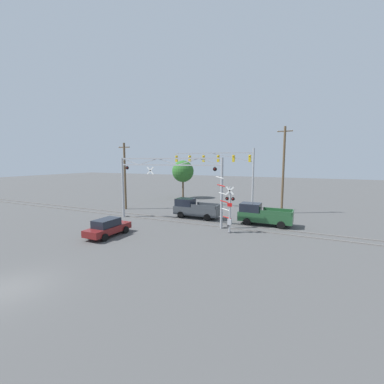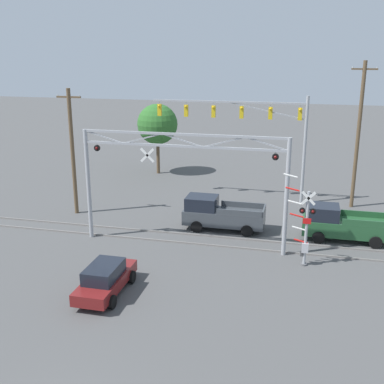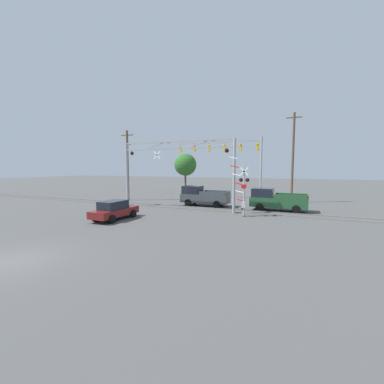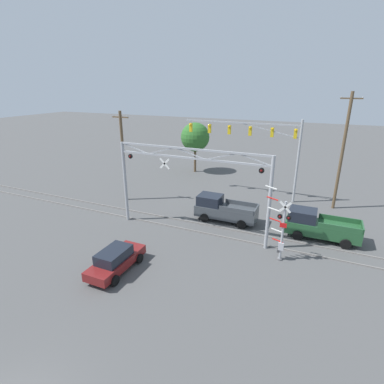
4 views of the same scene
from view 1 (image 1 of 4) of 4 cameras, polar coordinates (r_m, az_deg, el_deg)
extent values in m
plane|color=#4C4C4C|center=(17.17, -35.66, -17.18)|extent=(200.00, 200.00, 0.00)
cube|color=gray|center=(28.48, -5.05, -6.45)|extent=(80.00, 0.08, 0.10)
cube|color=gray|center=(29.70, -3.65, -5.88)|extent=(80.00, 0.08, 0.10)
cylinder|color=#9EA0A5|center=(31.18, -15.09, 0.89)|extent=(0.25, 0.25, 6.95)
cylinder|color=#9EA0A5|center=(25.11, 6.61, -0.33)|extent=(0.25, 0.25, 6.95)
cube|color=#9EA0A5|center=(27.47, -5.49, 5.99)|extent=(12.42, 0.14, 0.14)
cube|color=#9EA0A5|center=(27.46, -5.50, 7.43)|extent=(12.42, 0.14, 0.14)
cube|color=#9EA0A5|center=(30.24, -13.50, 6.57)|extent=(2.46, 0.08, 0.77)
cube|color=#9EA0A5|center=(28.78, -9.69, 6.65)|extent=(2.46, 0.08, 0.77)
cube|color=#9EA0A5|center=(27.46, -5.50, 6.71)|extent=(2.46, 0.08, 0.77)
cube|color=#9EA0A5|center=(26.30, -0.90, 6.73)|extent=(2.46, 0.08, 0.77)
cube|color=#9EA0A5|center=(25.32, 4.08, 6.70)|extent=(2.46, 0.08, 0.77)
cylinder|color=black|center=(30.56, -14.18, 5.23)|extent=(0.38, 0.10, 0.38)
sphere|color=#590C0C|center=(30.51, -14.27, 5.23)|extent=(0.18, 0.18, 0.18)
cylinder|color=#9EA0A5|center=(30.55, -14.20, 5.68)|extent=(0.04, 0.04, 0.10)
cylinder|color=black|center=(25.16, 5.11, 5.09)|extent=(0.38, 0.10, 0.38)
sphere|color=#590C0C|center=(25.10, 5.06, 5.08)|extent=(0.18, 0.18, 0.18)
cylinder|color=#9EA0A5|center=(25.16, 5.12, 5.63)|extent=(0.04, 0.04, 0.10)
cube|color=white|center=(28.55, -9.26, 4.72)|extent=(0.88, 0.03, 0.88)
cube|color=white|center=(28.55, -9.26, 4.72)|extent=(0.88, 0.03, 0.88)
cylinder|color=black|center=(28.53, -9.29, 4.72)|extent=(0.04, 0.04, 0.02)
cylinder|color=#9EA0A5|center=(23.85, 8.41, -3.98)|extent=(0.16, 0.16, 4.30)
cylinder|color=#59595B|center=(24.34, 8.32, -8.84)|extent=(0.35, 0.35, 0.10)
cube|color=white|center=(23.47, 8.41, 0.29)|extent=(0.78, 0.03, 0.78)
cube|color=white|center=(23.47, 8.41, 0.29)|extent=(0.78, 0.03, 0.78)
cylinder|color=black|center=(23.45, 8.39, 0.28)|extent=(0.04, 0.04, 0.02)
cylinder|color=black|center=(23.76, 7.80, -1.45)|extent=(0.32, 0.09, 0.32)
sphere|color=#590C0C|center=(23.70, 7.76, -1.46)|extent=(0.16, 0.16, 0.16)
cylinder|color=black|center=(23.60, 9.10, -1.53)|extent=(0.32, 0.09, 0.32)
sphere|color=#590C0C|center=(23.54, 9.06, -1.55)|extent=(0.16, 0.16, 0.16)
cube|color=#9EA0A5|center=(23.68, 8.45, -1.49)|extent=(0.64, 0.06, 0.06)
cube|color=red|center=(23.67, 8.36, -2.84)|extent=(0.44, 0.02, 0.32)
cube|color=#B2B2B7|center=(24.08, 8.36, -6.55)|extent=(0.36, 0.28, 0.56)
cylinder|color=red|center=(24.07, 7.79, -5.64)|extent=(0.76, 0.09, 0.24)
cylinder|color=white|center=(23.97, 7.47, -3.89)|extent=(0.76, 0.09, 0.24)
cylinder|color=red|center=(23.89, 7.14, -2.13)|extent=(0.76, 0.09, 0.24)
cylinder|color=white|center=(23.83, 6.82, -0.35)|extent=(0.76, 0.09, 0.24)
cylinder|color=red|center=(23.80, 6.50, 1.43)|extent=(0.76, 0.09, 0.24)
cylinder|color=white|center=(23.79, 6.17, 3.21)|extent=(0.76, 0.09, 0.24)
cube|color=#3F3F42|center=(24.20, 8.10, -7.31)|extent=(0.24, 0.12, 0.36)
cylinder|color=#9EA0A5|center=(34.87, 13.40, 2.68)|extent=(0.24, 0.24, 8.30)
cube|color=#9EA0A5|center=(36.50, 4.21, 8.61)|extent=(11.99, 0.14, 0.14)
cube|color=#9EA0A5|center=(35.52, 8.76, 7.63)|extent=(6.01, 0.08, 1.28)
cylinder|color=#9EA0A5|center=(38.82, -3.46, 8.30)|extent=(0.04, 0.04, 0.30)
cube|color=gold|center=(38.81, -3.45, 7.39)|extent=(0.30, 0.26, 0.93)
sphere|color=yellow|center=(38.67, -3.58, 7.89)|extent=(0.18, 0.18, 0.18)
cylinder|color=#9EA0A5|center=(37.81, -0.51, 8.34)|extent=(0.04, 0.04, 0.30)
cube|color=gold|center=(37.80, -0.50, 7.41)|extent=(0.30, 0.26, 0.93)
sphere|color=yellow|center=(37.66, -0.62, 7.92)|extent=(0.18, 0.18, 0.18)
cylinder|color=#9EA0A5|center=(36.91, 2.60, 8.37)|extent=(0.04, 0.04, 0.30)
cube|color=gold|center=(36.90, 2.59, 7.42)|extent=(0.30, 0.26, 0.93)
sphere|color=yellow|center=(36.75, 2.50, 7.94)|extent=(0.18, 0.18, 0.18)
cylinder|color=#9EA0A5|center=(36.12, 5.85, 8.37)|extent=(0.04, 0.04, 0.30)
cube|color=gold|center=(36.11, 5.84, 7.40)|extent=(0.30, 0.26, 0.93)
sphere|color=yellow|center=(35.96, 5.76, 7.93)|extent=(0.18, 0.18, 0.18)
cylinder|color=#9EA0A5|center=(35.45, 9.24, 8.35)|extent=(0.04, 0.04, 0.30)
cube|color=gold|center=(35.44, 9.22, 7.35)|extent=(0.30, 0.26, 0.93)
sphere|color=yellow|center=(35.28, 9.15, 7.90)|extent=(0.18, 0.18, 0.18)
cylinder|color=#9EA0A5|center=(34.90, 12.74, 8.29)|extent=(0.04, 0.04, 0.30)
cube|color=gold|center=(34.89, 12.72, 7.28)|extent=(0.30, 0.26, 0.93)
sphere|color=yellow|center=(34.73, 12.67, 7.84)|extent=(0.18, 0.18, 0.18)
cube|color=#3D4247|center=(30.04, 1.11, -4.15)|extent=(5.36, 1.87, 0.94)
cube|color=black|center=(30.52, -1.49, -2.25)|extent=(2.02, 1.72, 0.87)
cube|color=#3D4247|center=(28.68, 2.41, -3.33)|extent=(2.93, 0.08, 0.39)
cube|color=#3D4247|center=(30.31, 3.72, -2.78)|extent=(2.93, 0.08, 0.39)
cube|color=#3D4247|center=(28.96, 5.87, -3.26)|extent=(0.10, 1.79, 0.39)
cylinder|color=black|center=(30.02, -2.54, -5.08)|extent=(0.77, 0.24, 0.77)
cylinder|color=black|center=(31.67, -0.94, -4.44)|extent=(0.77, 0.24, 0.77)
cylinder|color=black|center=(28.65, 3.37, -5.67)|extent=(0.77, 0.24, 0.77)
cylinder|color=black|center=(30.37, 4.71, -4.95)|extent=(0.77, 0.24, 0.77)
cube|color=#23512D|center=(27.74, 15.95, -5.36)|extent=(5.41, 1.87, 0.94)
cube|color=black|center=(27.85, 12.90, -3.32)|extent=(2.04, 1.72, 0.87)
cube|color=#23512D|center=(26.59, 18.07, -4.50)|extent=(2.97, 0.08, 0.39)
cube|color=#23512D|center=(28.33, 18.54, -3.82)|extent=(2.97, 0.08, 0.39)
cube|color=#23512D|center=(27.33, 21.51, -4.34)|extent=(0.10, 1.79, 0.39)
cylinder|color=black|center=(27.25, 12.09, -6.47)|extent=(0.77, 0.24, 0.77)
cylinder|color=black|center=(29.05, 12.95, -5.66)|extent=(0.77, 0.24, 0.77)
cylinder|color=black|center=(26.72, 19.15, -6.98)|extent=(0.77, 0.24, 0.77)
cylinder|color=black|center=(28.56, 19.57, -6.11)|extent=(0.77, 0.24, 0.77)
cube|color=maroon|center=(24.16, -18.14, -7.85)|extent=(1.67, 4.39, 0.58)
cube|color=black|center=(23.89, -18.49, -6.49)|extent=(1.42, 2.28, 0.67)
cylinder|color=black|center=(25.72, -17.47, -7.59)|extent=(0.24, 0.65, 0.65)
cylinder|color=black|center=(24.63, -14.54, -8.13)|extent=(0.24, 0.65, 0.65)
cylinder|color=black|center=(23.93, -21.80, -8.86)|extent=(0.24, 0.65, 0.65)
cylinder|color=black|center=(22.75, -18.84, -9.55)|extent=(0.24, 0.65, 0.65)
cylinder|color=brown|center=(36.18, -14.67, 3.37)|extent=(0.28, 0.28, 9.03)
cube|color=brown|center=(36.16, -14.86, 9.58)|extent=(1.80, 0.12, 0.12)
cylinder|color=silver|center=(36.69, -15.86, 9.66)|extent=(0.08, 0.08, 0.12)
cylinder|color=silver|center=(35.64, -13.84, 9.81)|extent=(0.08, 0.08, 0.12)
cylinder|color=brown|center=(34.12, 19.63, 4.51)|extent=(0.28, 0.28, 10.84)
cube|color=brown|center=(34.29, 19.97, 12.58)|extent=(1.80, 0.12, 0.12)
cylinder|color=silver|center=(34.39, 18.58, 12.79)|extent=(0.08, 0.08, 0.12)
cylinder|color=silver|center=(34.23, 21.38, 12.70)|extent=(0.08, 0.08, 0.12)
cylinder|color=brown|center=(45.77, -2.02, 0.80)|extent=(0.32, 0.32, 3.44)
sphere|color=#2D6628|center=(45.54, -2.03, 4.63)|extent=(3.82, 3.82, 3.82)
camera|label=2|loc=(9.13, -91.91, 32.76)|focal=45.00mm
camera|label=3|loc=(3.11, -49.14, -46.35)|focal=24.00mm
camera|label=4|loc=(7.81, -31.53, 43.00)|focal=28.00mm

